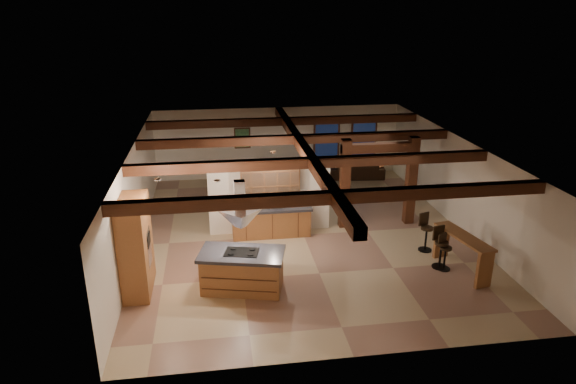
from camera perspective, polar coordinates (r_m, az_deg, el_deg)
name	(u,v)px	position (r m, az deg, el deg)	size (l,w,h in m)	color
ground	(303,235)	(16.15, 1.73, -4.79)	(12.00, 12.00, 0.00)	tan
room_walls	(304,181)	(15.48, 1.80, 1.20)	(12.00, 12.00, 12.00)	white
ceiling_beams	(304,150)	(15.20, 1.84, 4.70)	(10.00, 12.00, 0.28)	#391C0E
timber_posts	(379,173)	(16.55, 10.05, 2.09)	(2.50, 0.30, 2.90)	#391C0E
partition_wall	(270,198)	(16.05, -2.06, -0.69)	(3.80, 0.18, 2.20)	white
pantry_cabinet	(136,246)	(13.24, -16.56, -5.79)	(0.67, 1.60, 2.40)	#955430
back_counter	(271,221)	(15.92, -1.87, -3.29)	(2.50, 0.66, 0.94)	#955430
upper_display_cabinet	(270,177)	(15.62, -2.01, 1.64)	(1.80, 0.36, 0.95)	#955430
range_hood	(241,224)	(12.51, -5.28, -3.60)	(1.10, 1.10, 1.40)	silver
back_windows	(345,139)	(21.71, 6.37, 5.86)	(2.70, 0.07, 1.70)	#391C0E
framed_art	(242,138)	(21.01, -5.10, 5.99)	(0.65, 0.05, 0.85)	#391C0E
recessed_cans	(219,170)	(13.09, -7.65, 2.48)	(3.16, 2.46, 0.03)	silver
kitchen_island	(242,270)	(13.06, -5.11, -8.66)	(2.30, 1.58, 1.04)	#955430
dining_table	(287,194)	(18.57, -0.13, -0.24)	(1.93, 1.08, 0.68)	#3D160F
sofa	(356,170)	(21.53, 7.59, 2.46)	(2.27, 0.89, 0.66)	black
microwave	(276,204)	(15.72, -1.35, -1.29)	(0.44, 0.30, 0.24)	silver
bar_counter	(463,247)	(14.51, 18.83, -5.85)	(0.88, 2.06, 1.05)	#955430
side_table	(377,172)	(21.64, 9.83, 2.22)	(0.41, 0.41, 0.51)	#391C0E
table_lamp	(377,161)	(21.50, 9.90, 3.42)	(0.26, 0.26, 0.31)	black
bar_stool_a	(440,247)	(14.61, 16.55, -5.89)	(0.42, 0.43, 1.17)	black
bar_stool_b	(444,252)	(14.57, 16.98, -6.36)	(0.39, 0.39, 1.02)	black
bar_stool_c	(426,232)	(15.49, 15.04, -4.31)	(0.41, 0.43, 1.13)	black
dining_chairs	(287,187)	(18.48, -0.13, 0.54)	(1.88, 1.88, 1.19)	#391C0E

